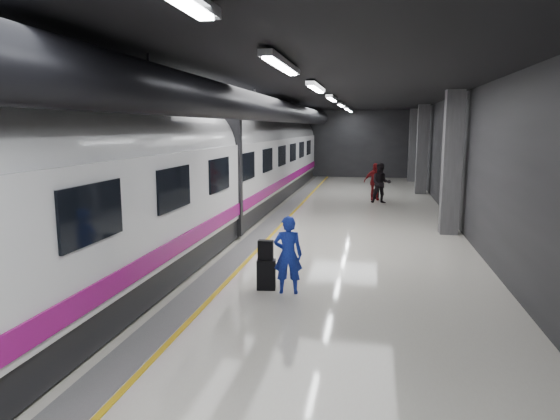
{
  "coord_description": "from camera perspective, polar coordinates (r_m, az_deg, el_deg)",
  "views": [
    {
      "loc": [
        2.14,
        -14.38,
        3.36
      ],
      "look_at": [
        -0.14,
        -2.22,
        1.31
      ],
      "focal_mm": 32.0,
      "sensor_mm": 36.0,
      "label": 1
    }
  ],
  "objects": [
    {
      "name": "ground",
      "position": [
        14.93,
        2.1,
        -3.59
      ],
      "size": [
        40.0,
        40.0,
        0.0
      ],
      "primitive_type": "plane",
      "color": "silver",
      "rests_on": "ground"
    },
    {
      "name": "traveler_far_a",
      "position": [
        22.7,
        11.46,
        3.01
      ],
      "size": [
        0.92,
        0.74,
        1.8
      ],
      "primitive_type": "imported",
      "rotation": [
        0.0,
        0.0,
        0.08
      ],
      "color": "black",
      "rests_on": "ground"
    },
    {
      "name": "suitcase_main",
      "position": [
        10.52,
        -1.58,
        -7.38
      ],
      "size": [
        0.42,
        0.3,
        0.64
      ],
      "primitive_type": "cube",
      "rotation": [
        0.0,
        0.0,
        0.14
      ],
      "color": "black",
      "rests_on": "ground"
    },
    {
      "name": "suitcase_far",
      "position": [
        24.23,
        10.83,
        1.83
      ],
      "size": [
        0.35,
        0.27,
        0.45
      ],
      "primitive_type": "cube",
      "rotation": [
        0.0,
        0.0,
        0.25
      ],
      "color": "black",
      "rests_on": "ground"
    },
    {
      "name": "traveler_far_b",
      "position": [
        23.69,
        10.76,
        3.21
      ],
      "size": [
        1.08,
        0.63,
        1.72
      ],
      "primitive_type": "imported",
      "rotation": [
        0.0,
        0.0,
        0.21
      ],
      "color": "maroon",
      "rests_on": "ground"
    },
    {
      "name": "train",
      "position": [
        15.42,
        -9.91,
        4.48
      ],
      "size": [
        3.05,
        38.0,
        4.05
      ],
      "color": "black",
      "rests_on": "ground"
    },
    {
      "name": "shoulder_bag",
      "position": [
        10.4,
        -1.66,
        -4.59
      ],
      "size": [
        0.31,
        0.17,
        0.41
      ],
      "primitive_type": "cube",
      "rotation": [
        0.0,
        0.0,
        0.01
      ],
      "color": "black",
      "rests_on": "suitcase_main"
    },
    {
      "name": "traveler_main",
      "position": [
        10.16,
        0.92,
        -5.14
      ],
      "size": [
        0.63,
        0.45,
        1.61
      ],
      "primitive_type": "imported",
      "rotation": [
        0.0,
        0.0,
        3.26
      ],
      "color": "#173BB1",
      "rests_on": "ground"
    },
    {
      "name": "platform_hall",
      "position": [
        15.53,
        1.65,
        10.08
      ],
      "size": [
        10.02,
        40.02,
        4.51
      ],
      "color": "black",
      "rests_on": "ground"
    }
  ]
}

